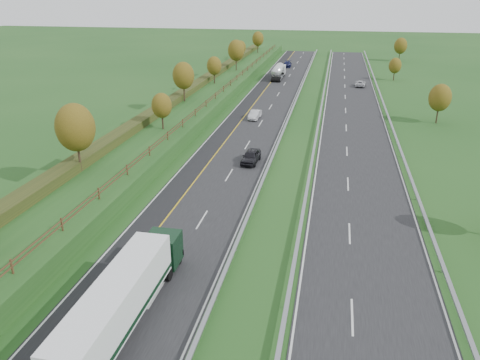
% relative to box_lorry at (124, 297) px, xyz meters
% --- Properties ---
extents(ground, '(400.00, 400.00, 0.00)m').
position_rel_box_lorry_xyz_m(ground, '(7.40, 47.91, -2.33)').
color(ground, '#1E4A1A').
rests_on(ground, ground).
extents(near_carriageway, '(10.50, 200.00, 0.04)m').
position_rel_box_lorry_xyz_m(near_carriageway, '(-0.60, 52.91, -2.31)').
color(near_carriageway, black).
rests_on(near_carriageway, ground).
extents(far_carriageway, '(10.50, 200.00, 0.04)m').
position_rel_box_lorry_xyz_m(far_carriageway, '(15.90, 52.91, -2.31)').
color(far_carriageway, black).
rests_on(far_carriageway, ground).
extents(hard_shoulder, '(3.00, 200.00, 0.04)m').
position_rel_box_lorry_xyz_m(hard_shoulder, '(-4.35, 52.91, -2.31)').
color(hard_shoulder, black).
rests_on(hard_shoulder, ground).
extents(lane_markings, '(26.75, 200.00, 0.01)m').
position_rel_box_lorry_xyz_m(lane_markings, '(5.80, 52.79, -2.28)').
color(lane_markings, silver).
rests_on(lane_markings, near_carriageway).
extents(embankment_left, '(12.00, 200.00, 2.00)m').
position_rel_box_lorry_xyz_m(embankment_left, '(-13.60, 52.91, -1.33)').
color(embankment_left, '#1E4A1A').
rests_on(embankment_left, ground).
extents(hedge_left, '(2.20, 180.00, 1.10)m').
position_rel_box_lorry_xyz_m(hedge_left, '(-15.60, 52.91, 0.22)').
color(hedge_left, '#263214').
rests_on(hedge_left, embankment_left).
extents(fence_left, '(0.12, 189.06, 1.20)m').
position_rel_box_lorry_xyz_m(fence_left, '(-9.10, 52.49, 0.40)').
color(fence_left, '#422B19').
rests_on(fence_left, embankment_left).
extents(median_barrier_near, '(0.32, 200.00, 0.71)m').
position_rel_box_lorry_xyz_m(median_barrier_near, '(5.10, 52.91, -1.72)').
color(median_barrier_near, gray).
rests_on(median_barrier_near, ground).
extents(median_barrier_far, '(0.32, 200.00, 0.71)m').
position_rel_box_lorry_xyz_m(median_barrier_far, '(10.20, 52.91, -1.72)').
color(median_barrier_far, gray).
rests_on(median_barrier_far, ground).
extents(outer_barrier_far, '(0.32, 200.00, 0.71)m').
position_rel_box_lorry_xyz_m(outer_barrier_far, '(21.70, 52.91, -1.71)').
color(outer_barrier_far, gray).
rests_on(outer_barrier_far, ground).
extents(trees_left, '(6.64, 164.30, 7.66)m').
position_rel_box_lorry_xyz_m(trees_left, '(-13.24, 49.54, 4.04)').
color(trees_left, '#2D2116').
rests_on(trees_left, embankment_left).
extents(trees_far, '(8.45, 118.60, 7.12)m').
position_rel_box_lorry_xyz_m(trees_far, '(29.20, 82.12, 1.92)').
color(trees_far, '#2D2116').
rests_on(trees_far, ground).
extents(box_lorry, '(2.58, 16.28, 4.06)m').
position_rel_box_lorry_xyz_m(box_lorry, '(0.00, 0.00, 0.00)').
color(box_lorry, black).
rests_on(box_lorry, near_carriageway).
extents(road_tanker, '(2.40, 11.22, 3.46)m').
position_rel_box_lorry_xyz_m(road_tanker, '(-1.70, 94.79, -0.47)').
color(road_tanker, silver).
rests_on(road_tanker, near_carriageway).
extents(car_dark_near, '(2.24, 4.93, 1.64)m').
position_rel_box_lorry_xyz_m(car_dark_near, '(2.44, 32.77, -1.47)').
color(car_dark_near, black).
rests_on(car_dark_near, near_carriageway).
extents(car_silver_mid, '(1.82, 4.50, 1.45)m').
position_rel_box_lorry_xyz_m(car_silver_mid, '(-0.80, 54.71, -1.56)').
color(car_silver_mid, silver).
rests_on(car_silver_mid, near_carriageway).
extents(car_small_far, '(2.37, 5.46, 1.57)m').
position_rel_box_lorry_xyz_m(car_small_far, '(-1.50, 114.32, -1.51)').
color(car_small_far, '#151943').
rests_on(car_small_far, near_carriageway).
extents(car_oncoming, '(2.60, 4.97, 1.34)m').
position_rel_box_lorry_xyz_m(car_oncoming, '(18.09, 88.24, -1.62)').
color(car_oncoming, silver).
rests_on(car_oncoming, far_carriageway).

